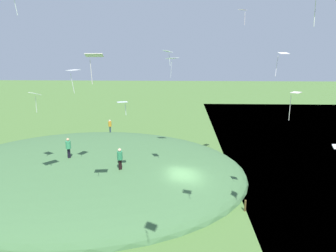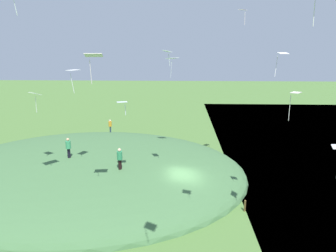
{
  "view_description": "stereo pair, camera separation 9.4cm",
  "coord_description": "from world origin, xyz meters",
  "views": [
    {
      "loc": [
        0.58,
        24.1,
        12.11
      ],
      "look_at": [
        1.59,
        -5.67,
        4.27
      ],
      "focal_mm": 33.94,
      "sensor_mm": 36.0,
      "label": 1
    },
    {
      "loc": [
        0.49,
        24.09,
        12.11
      ],
      "look_at": [
        1.59,
        -5.67,
        4.27
      ],
      "focal_mm": 33.94,
      "sensor_mm": 36.0,
      "label": 2
    }
  ],
  "objects": [
    {
      "name": "person_on_hilltop",
      "position": [
        8.97,
        -13.2,
        2.41
      ],
      "size": [
        0.54,
        0.54,
        1.58
      ],
      "rotation": [
        0.0,
        0.0,
        2.12
      ],
      "color": "#26374A",
      "rests_on": "grass_hill"
    },
    {
      "name": "ground_plane",
      "position": [
        0.0,
        0.0,
        0.0
      ],
      "size": [
        160.0,
        160.0,
        0.0
      ],
      "primitive_type": "plane",
      "color": "#486E32"
    },
    {
      "name": "grass_hill",
      "position": [
        9.18,
        -3.78,
        0.0
      ],
      "size": [
        30.02,
        24.51,
        4.45
      ],
      "primitive_type": "ellipsoid",
      "color": "#40693D",
      "rests_on": "ground_plane"
    },
    {
      "name": "person_with_child",
      "position": [
        5.32,
        -0.02,
        3.17
      ],
      "size": [
        0.61,
        0.61,
        1.81
      ],
      "rotation": [
        0.0,
        0.0,
        0.65
      ],
      "color": "black",
      "rests_on": "grass_hill"
    },
    {
      "name": "kite_7",
      "position": [
        -4.87,
        -5.05,
        14.78
      ],
      "size": [
        0.89,
        0.91,
        1.31
      ],
      "color": "silver"
    },
    {
      "name": "kite_11",
      "position": [
        8.34,
        0.84,
        10.06
      ],
      "size": [
        0.95,
        1.07,
        1.71
      ],
      "color": "white"
    },
    {
      "name": "kite_4",
      "position": [
        5.54,
        5.35,
        11.33
      ],
      "size": [
        1.11,
        0.82,
        1.81
      ],
      "color": "silver"
    },
    {
      "name": "kite_12",
      "position": [
        1.38,
        1.39,
        11.48
      ],
      "size": [
        0.75,
        0.87,
        1.1
      ],
      "color": "silver"
    },
    {
      "name": "kite_6",
      "position": [
        -5.65,
        4.32,
        11.36
      ],
      "size": [
        0.71,
        0.63,
        1.47
      ],
      "color": "white"
    },
    {
      "name": "kite_5",
      "position": [
        11.82,
        -0.14,
        8.17
      ],
      "size": [
        1.08,
        1.0,
        1.64
      ],
      "color": "white"
    },
    {
      "name": "kite_13",
      "position": [
        4.66,
        1.48,
        7.88
      ],
      "size": [
        0.86,
        0.72,
        1.05
      ],
      "color": "white"
    },
    {
      "name": "kite_0",
      "position": [
        -6.98,
        3.41,
        8.82
      ],
      "size": [
        0.87,
        0.9,
        1.92
      ],
      "color": "white"
    },
    {
      "name": "kite_1",
      "position": [
        1.23,
        -5.98,
        10.63
      ],
      "size": [
        1.31,
        1.26,
        1.88
      ],
      "color": "white"
    },
    {
      "name": "person_near_shore",
      "position": [
        10.26,
        -2.12,
        3.34
      ],
      "size": [
        0.6,
        0.6,
        1.82
      ],
      "rotation": [
        0.0,
        0.0,
        0.47
      ],
      "color": "black",
      "rests_on": "grass_hill"
    },
    {
      "name": "mooring_post",
      "position": [
        -4.41,
        2.75,
        0.44
      ],
      "size": [
        0.14,
        0.14,
        0.88
      ],
      "primitive_type": "cylinder",
      "color": "brown",
      "rests_on": "ground_plane"
    }
  ]
}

